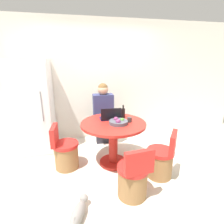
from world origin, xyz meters
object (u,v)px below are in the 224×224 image
Objects in this scene: person_seated at (103,112)px; cat at (79,212)px; dining_table at (113,134)px; refrigerator at (34,107)px; chair_left_side at (65,153)px; bottle at (123,113)px; chair_near_camera at (133,179)px; laptop at (110,117)px; fruit_bowl at (118,122)px; chair_near_right_corner at (161,161)px.

cat is at bearing 71.57° from person_seated.
refrigerator is at bearing 148.74° from dining_table.
chair_left_side is 1.20m from bottle.
laptop reaches higher than chair_near_camera.
refrigerator is at bearing -54.28° from chair_near_camera.
chair_left_side is 3.22× the size of bottle.
cat is (-0.86, -1.20, -0.78)m from bottle.
refrigerator is 1.72m from fruit_bowl.
dining_table is 0.87m from chair_near_right_corner.
laptop is 1.48× the size of bottle.
refrigerator reaches higher than chair_left_side.
dining_table is 0.26m from fruit_bowl.
bottle is (0.27, -0.57, 0.13)m from person_seated.
chair_near_camera and chair_left_side have the same top height.
refrigerator is 1.34× the size of person_seated.
bottle is 0.48× the size of cat.
bottle is at bearing 60.65° from fruit_bowl.
laptop is at bearing -78.77° from chair_left_side.
chair_near_right_corner is at bearing 135.68° from laptop.
fruit_bowl is (-0.02, 0.72, 0.54)m from chair_near_camera.
cat is at bearing -30.95° from chair_near_right_corner.
fruit_bowl reaches higher than dining_table.
bottle is at bearing 115.43° from person_seated.
laptop is at bearing 108.53° from fruit_bowl.
chair_left_side is at bearing 170.44° from fruit_bowl.
dining_table reaches higher than chair_near_right_corner.
chair_near_right_corner is 0.57× the size of person_seated.
chair_near_camera is 0.90m from fruit_bowl.
chair_near_right_corner is 1.00× the size of chair_left_side.
chair_near_right_corner reaches higher than cat.
refrigerator is 2.15m from cat.
cat is at bearing -125.56° from bottle.
refrigerator is 2.36× the size of chair_left_side.
person_seated is at bearing -91.16° from chair_near_camera.
fruit_bowl is at bearing 97.54° from person_seated.
chair_near_camera is 0.77m from cat.
chair_near_camera is 3.22× the size of bottle.
chair_near_camera is at bearing -129.82° from chair_left_side.
bottle is at bearing -171.04° from laptop.
dining_table is (1.38, -0.84, -0.33)m from refrigerator.
chair_left_side is at bearing -73.61° from chair_near_right_corner.
chair_near_camera is 1.00× the size of chair_near_right_corner.
refrigerator is 1.53m from laptop.
fruit_bowl is (-0.58, 0.41, 0.54)m from chair_near_right_corner.
chair_near_camera is at bearing -97.81° from bottle.
person_seated reaches higher than fruit_bowl.
chair_left_side is at bearing -50.18° from chair_near_camera.
refrigerator is at bearing -26.53° from laptop.
fruit_bowl is (0.87, -0.15, 0.54)m from chair_left_side.
refrigerator reaches higher than cat.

